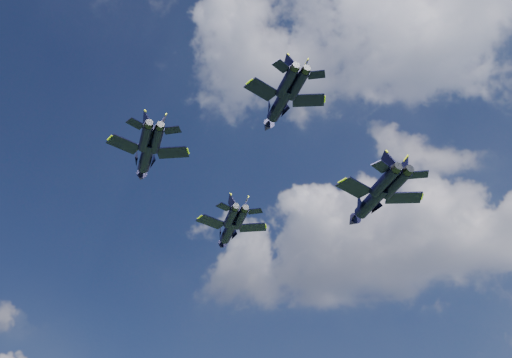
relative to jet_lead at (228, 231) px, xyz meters
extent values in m
cylinder|color=black|center=(0.32, -0.41, -0.07)|extent=(6.64, 7.94, 1.73)
cone|color=black|center=(-3.08, 4.02, -0.07)|extent=(2.82, 2.98, 1.64)
ellipsoid|color=brown|center=(-1.62, 2.11, 0.46)|extent=(2.42, 2.76, 0.79)
cube|color=black|center=(-1.27, -4.05, -0.07)|extent=(4.41, 5.09, 0.17)
cube|color=black|center=(4.24, 0.16, -0.07)|extent=(4.94, 3.59, 0.17)
cube|color=black|center=(2.60, -7.52, -0.07)|extent=(2.27, 2.70, 0.13)
cube|color=black|center=(6.58, -4.47, -0.07)|extent=(2.52, 1.80, 0.13)
cube|color=black|center=(3.28, -6.03, 1.27)|extent=(2.26, 1.93, 2.90)
cube|color=black|center=(4.96, -4.74, 1.27)|extent=(1.68, 2.65, 2.90)
cylinder|color=black|center=(-2.92, -22.32, 1.24)|extent=(6.64, 7.76, 1.71)
cone|color=black|center=(-6.33, -18.00, 1.24)|extent=(2.80, 2.94, 1.61)
ellipsoid|color=brown|center=(-4.86, -19.86, 1.76)|extent=(2.41, 2.71, 0.78)
cube|color=black|center=(-4.42, -25.93, 1.24)|extent=(4.31, 5.01, 0.17)
cube|color=black|center=(0.94, -21.69, 1.24)|extent=(4.88, 3.59, 0.17)
cube|color=black|center=(-0.56, -29.28, 1.24)|extent=(2.22, 2.66, 0.13)
cube|color=black|center=(3.31, -26.22, 1.24)|extent=(2.50, 1.81, 0.13)
cube|color=black|center=(0.09, -27.81, 2.56)|extent=(2.26, 1.87, 2.86)
cube|color=black|center=(1.73, -26.51, 2.56)|extent=(1.66, 2.59, 2.86)
cylinder|color=black|center=(24.97, -2.74, -1.42)|extent=(8.32, 9.05, 2.05)
cone|color=black|center=(20.60, 2.22, -1.42)|extent=(3.41, 3.50, 1.94)
ellipsoid|color=brown|center=(22.48, 0.08, -0.79)|extent=(2.99, 3.18, 0.93)
cube|color=black|center=(23.40, -7.16, -1.42)|extent=(5.00, 6.01, 0.21)
cube|color=black|center=(29.55, -1.73, -1.42)|extent=(5.93, 4.53, 0.21)
cube|color=black|center=(28.24, -10.94, -1.42)|extent=(2.56, 3.16, 0.16)
cube|color=black|center=(32.69, -7.02, -1.42)|extent=(3.06, 2.30, 0.16)
cube|color=black|center=(28.92, -9.12, 0.18)|extent=(2.82, 2.11, 3.43)
cube|color=black|center=(30.80, -7.46, 0.18)|extent=(2.01, 3.04, 3.43)
cylinder|color=black|center=(19.05, -26.58, 0.54)|extent=(6.27, 6.91, 1.56)
cone|color=black|center=(15.77, -22.79, 0.54)|extent=(2.58, 2.66, 1.47)
ellipsoid|color=brown|center=(17.18, -24.42, 1.01)|extent=(2.26, 2.43, 0.71)
cube|color=black|center=(17.82, -29.93, 0.54)|extent=(3.82, 4.57, 0.16)
cube|color=black|center=(22.54, -25.86, 0.54)|extent=(4.49, 3.41, 0.16)
cube|color=black|center=(21.47, -32.84, 0.54)|extent=(1.96, 2.41, 0.12)
cube|color=black|center=(24.88, -29.90, 0.54)|extent=(2.31, 1.73, 0.12)
cube|color=black|center=(22.00, -31.47, 1.75)|extent=(2.13, 1.62, 2.61)
cube|color=black|center=(23.45, -30.22, 1.75)|extent=(1.52, 2.32, 2.61)
camera|label=1|loc=(39.31, -84.96, -53.05)|focal=45.00mm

